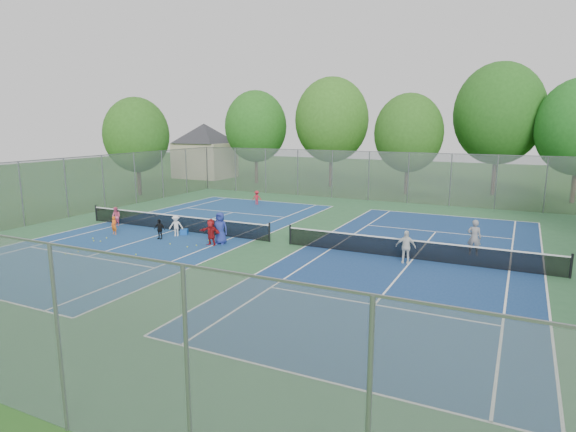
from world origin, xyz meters
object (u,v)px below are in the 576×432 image
object	(u,v)px
net_left	(174,223)
net_right	(413,250)
instructor	(474,238)
ball_crate	(184,232)
ball_hopper	(212,227)

from	to	relation	value
net_left	net_right	size ratio (longest dim) A/B	1.00
instructor	ball_crate	bearing A→B (deg)	10.60
ball_crate	instructor	distance (m)	15.49
net_left	net_right	xyz separation A→B (m)	(14.00, 0.00, 0.00)
net_right	ball_crate	xyz separation A→B (m)	(-12.80, -0.63, -0.29)
net_left	instructor	world-z (taller)	instructor
net_right	ball_crate	size ratio (longest dim) A/B	34.05
net_left	instructor	distance (m)	16.58
net_left	ball_hopper	distance (m)	2.33
net_left	ball_hopper	size ratio (longest dim) A/B	22.38
net_right	ball_hopper	world-z (taller)	net_right
ball_hopper	net_left	bearing A→B (deg)	-162.48
ball_crate	instructor	world-z (taller)	instructor
ball_hopper	instructor	bearing A→B (deg)	5.19
ball_hopper	instructor	distance (m)	14.31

